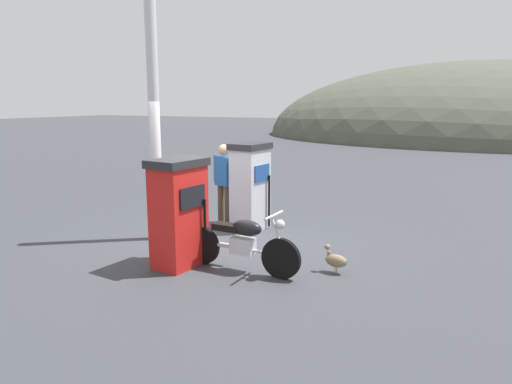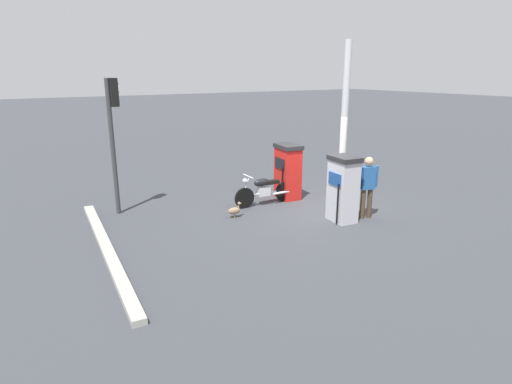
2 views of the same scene
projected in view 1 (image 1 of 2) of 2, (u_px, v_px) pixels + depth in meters
ground_plane at (220, 244)px, 8.40m from camera, size 120.00×120.00×0.00m
fuel_pump_near at (179, 212)px, 7.18m from camera, size 0.71×0.92×1.66m
fuel_pump_far at (250, 186)px, 9.30m from camera, size 0.68×0.85×1.71m
motorcycle_near_pump at (242, 242)px, 7.01m from camera, size 1.95×0.56×0.94m
attendant_person at (224, 178)px, 9.74m from camera, size 0.57×0.29×1.64m
wandering_duck at (336, 260)px, 6.97m from camera, size 0.42×0.21×0.42m
canopy_support_pole at (154, 117)px, 8.36m from camera, size 0.40×0.40×4.60m
distant_hill_main at (480, 131)px, 41.06m from camera, size 35.97×20.62×11.36m
distant_hill_secondary at (476, 136)px, 34.36m from camera, size 30.68×24.92×10.66m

